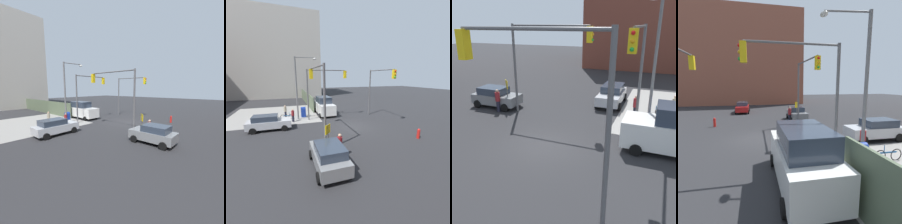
{
  "view_description": "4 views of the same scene",
  "coord_description": "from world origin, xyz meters",
  "views": [
    {
      "loc": [
        -12.16,
        16.53,
        4.67
      ],
      "look_at": [
        0.05,
        2.45,
        1.76
      ],
      "focal_mm": 24.0,
      "sensor_mm": 36.0,
      "label": 1
    },
    {
      "loc": [
        -14.86,
        7.03,
        5.6
      ],
      "look_at": [
        0.49,
        1.77,
        1.74
      ],
      "focal_mm": 24.0,
      "sensor_mm": 36.0,
      "label": 2
    },
    {
      "loc": [
        5.83,
        -11.31,
        6.54
      ],
      "look_at": [
        0.51,
        1.82,
        1.47
      ],
      "focal_mm": 40.0,
      "sensor_mm": 36.0,
      "label": 3
    },
    {
      "loc": [
        13.66,
        -0.07,
        4.27
      ],
      "look_at": [
        -0.73,
        2.82,
        1.98
      ],
      "focal_mm": 28.0,
      "sensor_mm": 36.0,
      "label": 4
    }
  ],
  "objects": [
    {
      "name": "fire_hydrant",
      "position": [
        -5.0,
        -4.2,
        0.49
      ],
      "size": [
        0.26,
        0.26,
        0.94
      ],
      "color": "red",
      "rests_on": "ground"
    },
    {
      "name": "traffic_signal_ne_corner",
      "position": [
        4.5,
        2.43,
        4.63
      ],
      "size": [
        0.36,
        5.43,
        6.5
      ],
      "color": "#59595B",
      "rests_on": "ground"
    },
    {
      "name": "mailbox_blue",
      "position": [
        6.2,
        5.0,
        0.76
      ],
      "size": [
        0.56,
        0.64,
        1.43
      ],
      "color": "navy",
      "rests_on": "ground"
    },
    {
      "name": "pedestrian_walking_north",
      "position": [
        -5.8,
        3.8,
        0.93
      ],
      "size": [
        0.36,
        0.36,
        1.78
      ],
      "rotation": [
        0.0,
        0.0,
        1.44
      ],
      "color": "maroon",
      "rests_on": "ground"
    },
    {
      "name": "construction_fence",
      "position": [
        17.29,
        3.2,
        1.2
      ],
      "size": [
        18.59,
        0.12,
        2.4
      ],
      "primitive_type": "cube",
      "color": "#56664C",
      "rests_on": "ground"
    },
    {
      "name": "van_white_delivery",
      "position": [
        6.89,
        1.8,
        1.28
      ],
      "size": [
        5.4,
        2.32,
        2.62
      ],
      "color": "white",
      "rests_on": "ground"
    },
    {
      "name": "pedestrian_crossing",
      "position": [
        6.8,
        7.4,
        0.89
      ],
      "size": [
        0.36,
        0.36,
        1.7
      ],
      "rotation": [
        0.0,
        0.0,
        4.37
      ],
      "color": "#9E937A",
      "rests_on": "ground"
    },
    {
      "name": "street_lamp_corner",
      "position": [
        5.15,
        5.43,
        4.7
      ],
      "size": [
        0.72,
        2.66,
        8.0
      ],
      "color": "slate",
      "rests_on": "ground"
    },
    {
      "name": "coupe_gray",
      "position": [
        -6.72,
        4.85,
        0.84
      ],
      "size": [
        3.83,
        2.02,
        1.62
      ],
      "color": "slate",
      "rests_on": "ground"
    },
    {
      "name": "ground_plane",
      "position": [
        0.0,
        0.0,
        0.0
      ],
      "size": [
        120.0,
        120.0,
        0.0
      ],
      "primitive_type": "plane",
      "color": "#28282B"
    },
    {
      "name": "traffic_signal_se_corner",
      "position": [
        2.42,
        -4.5,
        4.63
      ],
      "size": [
        5.45,
        0.36,
        6.5
      ],
      "color": "#59595B",
      "rests_on": "ground"
    },
    {
      "name": "hatchback_silver",
      "position": [
        1.95,
        9.1,
        0.84
      ],
      "size": [
        2.02,
        4.39,
        1.62
      ],
      "color": "#B7BABF",
      "rests_on": "ground"
    },
    {
      "name": "pedestrian_waiting",
      "position": [
        4.2,
        6.5,
        0.86
      ],
      "size": [
        0.36,
        0.36,
        1.65
      ],
      "rotation": [
        0.0,
        0.0,
        2.3
      ],
      "color": "maroon",
      "rests_on": "ground"
    },
    {
      "name": "traffic_signal_nw_corner",
      "position": [
        -2.17,
        4.5,
        4.66
      ],
      "size": [
        6.04,
        0.36,
        6.5
      ],
      "color": "#59595B",
      "rests_on": "ground"
    },
    {
      "name": "bicycle_leaning_on_fence",
      "position": [
        5.6,
        7.2,
        0.35
      ],
      "size": [
        0.05,
        1.75,
        0.97
      ],
      "color": "black",
      "rests_on": "ground"
    },
    {
      "name": "sidewalk_corner",
      "position": [
        9.0,
        9.0,
        0.01
      ],
      "size": [
        12.0,
        12.0,
        0.01
      ],
      "primitive_type": "cube",
      "color": "gray",
      "rests_on": "ground"
    },
    {
      "name": "warning_sign_two_way",
      "position": [
        -5.4,
        4.54,
        1.64
      ],
      "size": [
        0.48,
        0.48,
        2.4
      ],
      "color": "#4C4C4C",
      "rests_on": "ground"
    }
  ]
}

